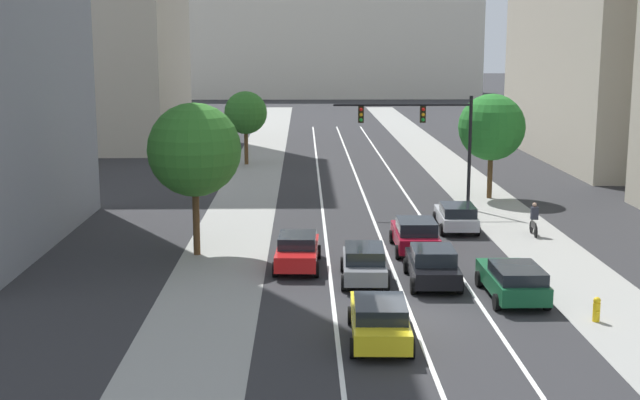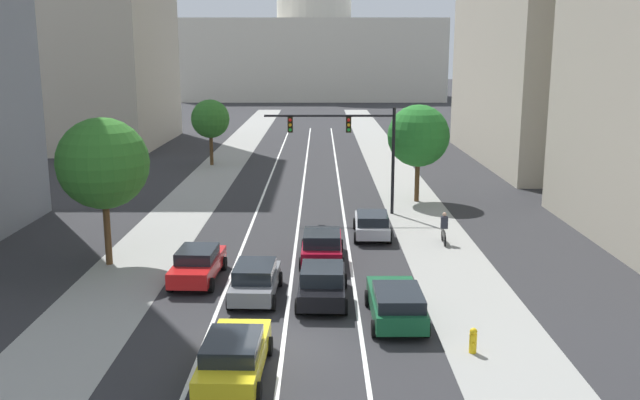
% 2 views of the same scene
% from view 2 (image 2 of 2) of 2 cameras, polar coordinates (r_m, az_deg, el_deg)
% --- Properties ---
extents(ground_plane, '(400.00, 400.00, 0.00)m').
position_cam_2_polar(ground_plane, '(63.30, -1.27, 3.02)').
color(ground_plane, '#2B2B2D').
extents(sidewalk_left, '(4.03, 130.00, 0.01)m').
position_cam_2_polar(sidewalk_left, '(59.03, -8.75, 2.22)').
color(sidewalk_left, gray).
rests_on(sidewalk_left, ground).
extents(sidewalk_right, '(4.03, 130.00, 0.01)m').
position_cam_2_polar(sidewalk_right, '(58.70, 6.05, 2.24)').
color(sidewalk_right, gray).
rests_on(sidewalk_right, ground).
extents(lane_stripe_left, '(0.16, 90.00, 0.01)m').
position_cam_2_polar(lane_stripe_left, '(48.71, -4.89, 0.22)').
color(lane_stripe_left, white).
rests_on(lane_stripe_left, ground).
extents(lane_stripe_center, '(0.16, 90.00, 0.01)m').
position_cam_2_polar(lane_stripe_center, '(48.55, -1.62, 0.22)').
color(lane_stripe_center, white).
rests_on(lane_stripe_center, ground).
extents(lane_stripe_right, '(0.16, 90.00, 0.01)m').
position_cam_2_polar(lane_stripe_right, '(48.56, 1.66, 0.22)').
color(lane_stripe_right, white).
rests_on(lane_stripe_right, ground).
extents(capitol_building, '(53.95, 26.46, 40.17)m').
position_cam_2_polar(capitol_building, '(153.33, -0.60, 13.25)').
color(capitol_building, beige).
rests_on(capitol_building, ground).
extents(car_silver, '(2.16, 4.62, 1.44)m').
position_cam_2_polar(car_silver, '(38.20, 4.21, -1.95)').
color(car_silver, '#B2B5BA').
rests_on(car_silver, ground).
extents(car_black, '(2.17, 4.62, 1.54)m').
position_cam_2_polar(car_black, '(28.40, 0.10, -6.86)').
color(car_black, black).
rests_on(car_black, ground).
extents(car_gray, '(2.06, 4.38, 1.50)m').
position_cam_2_polar(car_gray, '(28.90, -5.46, -6.58)').
color(car_gray, slate).
rests_on(car_gray, ground).
extents(car_green, '(2.12, 4.67, 1.46)m').
position_cam_2_polar(car_green, '(26.44, 6.22, -8.43)').
color(car_green, '#14512D').
rests_on(car_green, ground).
extents(car_red, '(2.13, 4.63, 1.51)m').
position_cam_2_polar(car_red, '(31.37, -10.17, -5.22)').
color(car_red, red).
rests_on(car_red, ground).
extents(car_yellow, '(2.16, 4.85, 1.47)m').
position_cam_2_polar(car_yellow, '(22.21, -7.21, -12.62)').
color(car_yellow, yellow).
rests_on(car_yellow, ground).
extents(car_crimson, '(2.17, 4.65, 1.60)m').
position_cam_2_polar(car_crimson, '(33.62, 0.07, -3.77)').
color(car_crimson, maroon).
rests_on(car_crimson, ground).
extents(traffic_signal_mast, '(8.11, 0.39, 6.71)m').
position_cam_2_polar(traffic_signal_mast, '(42.90, 2.61, 5.15)').
color(traffic_signal_mast, black).
rests_on(traffic_signal_mast, ground).
extents(fire_hydrant, '(0.26, 0.35, 0.91)m').
position_cam_2_polar(fire_hydrant, '(24.41, 12.45, -11.25)').
color(fire_hydrant, yellow).
rests_on(fire_hydrant, ground).
extents(cyclist, '(0.37, 1.70, 1.72)m').
position_cam_2_polar(cyclist, '(37.28, 10.12, -2.32)').
color(cyclist, black).
rests_on(cyclist, ground).
extents(street_tree_near_right, '(4.19, 4.19, 6.62)m').
position_cam_2_polar(street_tree_near_right, '(47.01, 8.04, 5.28)').
color(street_tree_near_right, '#51381E').
rests_on(street_tree_near_right, ground).
extents(street_tree_near_left, '(3.44, 3.44, 5.91)m').
position_cam_2_polar(street_tree_near_left, '(62.77, -9.16, 6.63)').
color(street_tree_near_left, '#51381E').
rests_on(street_tree_near_left, ground).
extents(street_tree_mid_left, '(4.31, 4.31, 7.09)m').
position_cam_2_polar(street_tree_mid_left, '(33.86, -17.62, 2.89)').
color(street_tree_mid_left, '#51381E').
rests_on(street_tree_mid_left, ground).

